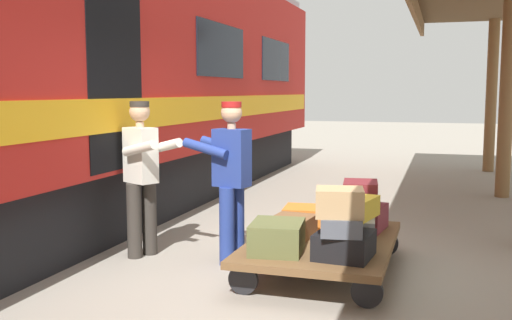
{
  "coord_description": "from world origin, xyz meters",
  "views": [
    {
      "loc": [
        -1.21,
        5.7,
        1.81
      ],
      "look_at": [
        0.5,
        0.31,
        1.15
      ],
      "focal_mm": 41.51,
      "sensor_mm": 36.0,
      "label": 1
    }
  ],
  "objects_px": {
    "suitcase_orange_carryall": "(305,216)",
    "suitcase_olive_duffel": "(277,237)",
    "train_car": "(2,69)",
    "suitcase_yellow_case": "(357,208)",
    "suitcase_slate_roller": "(342,224)",
    "suitcase_black_hardshell": "(344,245)",
    "suitcase_maroon_trunk": "(360,193)",
    "suitcase_tan_vintage": "(340,202)",
    "porter_in_overalls": "(230,176)",
    "porter_by_door": "(142,173)",
    "luggage_cart": "(322,244)",
    "suitcase_burgundy_valise": "(362,217)",
    "suitcase_gray_aluminum": "(354,230)",
    "suitcase_brown_leather": "(292,227)"
  },
  "relations": [
    {
      "from": "suitcase_yellow_case",
      "to": "luggage_cart",
      "type": "bearing_deg",
      "value": 3.32
    },
    {
      "from": "suitcase_burgundy_valise",
      "to": "train_car",
      "type": "bearing_deg",
      "value": 7.8
    },
    {
      "from": "luggage_cart",
      "to": "suitcase_olive_duffel",
      "type": "bearing_deg",
      "value": 61.85
    },
    {
      "from": "porter_in_overalls",
      "to": "suitcase_burgundy_valise",
      "type": "bearing_deg",
      "value": -158.77
    },
    {
      "from": "suitcase_brown_leather",
      "to": "suitcase_olive_duffel",
      "type": "bearing_deg",
      "value": 90.0
    },
    {
      "from": "suitcase_slate_roller",
      "to": "suitcase_black_hardshell",
      "type": "bearing_deg",
      "value": -115.4
    },
    {
      "from": "train_car",
      "to": "suitcase_olive_duffel",
      "type": "xyz_separation_m",
      "value": [
        -3.48,
        0.59,
        -1.58
      ]
    },
    {
      "from": "suitcase_burgundy_valise",
      "to": "luggage_cart",
      "type": "bearing_deg",
      "value": 61.85
    },
    {
      "from": "suitcase_black_hardshell",
      "to": "porter_by_door",
      "type": "height_order",
      "value": "porter_by_door"
    },
    {
      "from": "suitcase_maroon_trunk",
      "to": "porter_by_door",
      "type": "bearing_deg",
      "value": 14.62
    },
    {
      "from": "luggage_cart",
      "to": "suitcase_yellow_case",
      "type": "xyz_separation_m",
      "value": [
        -0.34,
        -0.02,
        0.38
      ]
    },
    {
      "from": "suitcase_black_hardshell",
      "to": "suitcase_brown_leather",
      "type": "distance_m",
      "value": 0.84
    },
    {
      "from": "suitcase_burgundy_valise",
      "to": "suitcase_yellow_case",
      "type": "height_order",
      "value": "suitcase_yellow_case"
    },
    {
      "from": "suitcase_slate_roller",
      "to": "suitcase_tan_vintage",
      "type": "xyz_separation_m",
      "value": [
        0.02,
        0.02,
        0.2
      ]
    },
    {
      "from": "luggage_cart",
      "to": "porter_in_overalls",
      "type": "distance_m",
      "value": 1.18
    },
    {
      "from": "train_car",
      "to": "suitcase_brown_leather",
      "type": "xyz_separation_m",
      "value": [
        -3.48,
        0.01,
        -1.61
      ]
    },
    {
      "from": "suitcase_yellow_case",
      "to": "train_car",
      "type": "bearing_deg",
      "value": 0.06
    },
    {
      "from": "suitcase_brown_leather",
      "to": "suitcase_burgundy_valise",
      "type": "bearing_deg",
      "value": -136.94
    },
    {
      "from": "suitcase_black_hardshell",
      "to": "suitcase_tan_vintage",
      "type": "bearing_deg",
      "value": 58.26
    },
    {
      "from": "train_car",
      "to": "porter_in_overalls",
      "type": "bearing_deg",
      "value": -178.91
    },
    {
      "from": "suitcase_orange_carryall",
      "to": "suitcase_yellow_case",
      "type": "relative_size",
      "value": 0.89
    },
    {
      "from": "suitcase_burgundy_valise",
      "to": "suitcase_tan_vintage",
      "type": "height_order",
      "value": "suitcase_tan_vintage"
    },
    {
      "from": "suitcase_black_hardshell",
      "to": "suitcase_orange_carryall",
      "type": "height_order",
      "value": "suitcase_black_hardshell"
    },
    {
      "from": "suitcase_yellow_case",
      "to": "porter_by_door",
      "type": "relative_size",
      "value": 0.3
    },
    {
      "from": "suitcase_gray_aluminum",
      "to": "suitcase_olive_duffel",
      "type": "bearing_deg",
      "value": 43.06
    },
    {
      "from": "train_car",
      "to": "suitcase_burgundy_valise",
      "type": "distance_m",
      "value": 4.43
    },
    {
      "from": "suitcase_burgundy_valise",
      "to": "suitcase_slate_roller",
      "type": "xyz_separation_m",
      "value": [
        0.02,
        1.19,
        0.18
      ]
    },
    {
      "from": "suitcase_slate_roller",
      "to": "suitcase_tan_vintage",
      "type": "height_order",
      "value": "suitcase_tan_vintage"
    },
    {
      "from": "suitcase_burgundy_valise",
      "to": "suitcase_yellow_case",
      "type": "xyz_separation_m",
      "value": [
        -0.03,
        0.56,
        0.21
      ]
    },
    {
      "from": "suitcase_yellow_case",
      "to": "porter_by_door",
      "type": "xyz_separation_m",
      "value": [
        2.33,
        0.02,
        0.25
      ]
    },
    {
      "from": "suitcase_orange_carryall",
      "to": "suitcase_olive_duffel",
      "type": "bearing_deg",
      "value": 90.0
    },
    {
      "from": "suitcase_black_hardshell",
      "to": "porter_by_door",
      "type": "distance_m",
      "value": 2.42
    },
    {
      "from": "suitcase_orange_carryall",
      "to": "suitcase_maroon_trunk",
      "type": "relative_size",
      "value": 0.97
    },
    {
      "from": "luggage_cart",
      "to": "suitcase_orange_carryall",
      "type": "height_order",
      "value": "suitcase_orange_carryall"
    },
    {
      "from": "suitcase_orange_carryall",
      "to": "suitcase_maroon_trunk",
      "type": "distance_m",
      "value": 0.66
    },
    {
      "from": "suitcase_black_hardshell",
      "to": "suitcase_orange_carryall",
      "type": "distance_m",
      "value": 1.31
    },
    {
      "from": "suitcase_orange_carryall",
      "to": "suitcase_tan_vintage",
      "type": "xyz_separation_m",
      "value": [
        -0.58,
        1.21,
        0.4
      ]
    },
    {
      "from": "train_car",
      "to": "luggage_cart",
      "type": "xyz_separation_m",
      "value": [
        -3.79,
        0.01,
        -1.77
      ]
    },
    {
      "from": "suitcase_slate_roller",
      "to": "suitcase_orange_carryall",
      "type": "bearing_deg",
      "value": -63.2
    },
    {
      "from": "suitcase_orange_carryall",
      "to": "suitcase_burgundy_valise",
      "type": "height_order",
      "value": "suitcase_burgundy_valise"
    },
    {
      "from": "suitcase_orange_carryall",
      "to": "suitcase_olive_duffel",
      "type": "xyz_separation_m",
      "value": [
        0.0,
        1.15,
        0.04
      ]
    },
    {
      "from": "suitcase_brown_leather",
      "to": "suitcase_orange_carryall",
      "type": "distance_m",
      "value": 0.58
    },
    {
      "from": "train_car",
      "to": "suitcase_yellow_case",
      "type": "xyz_separation_m",
      "value": [
        -4.12,
        -0.0,
        -1.38
      ]
    },
    {
      "from": "train_car",
      "to": "suitcase_yellow_case",
      "type": "relative_size",
      "value": 35.93
    },
    {
      "from": "suitcase_olive_duffel",
      "to": "suitcase_burgundy_valise",
      "type": "height_order",
      "value": "suitcase_olive_duffel"
    },
    {
      "from": "porter_in_overalls",
      "to": "porter_by_door",
      "type": "distance_m",
      "value": 1.0
    },
    {
      "from": "suitcase_brown_leather",
      "to": "suitcase_tan_vintage",
      "type": "distance_m",
      "value": 0.95
    },
    {
      "from": "suitcase_slate_roller",
      "to": "porter_in_overalls",
      "type": "xyz_separation_m",
      "value": [
        1.29,
        -0.68,
        0.28
      ]
    },
    {
      "from": "suitcase_orange_carryall",
      "to": "suitcase_burgundy_valise",
      "type": "bearing_deg",
      "value": 180.0
    },
    {
      "from": "porter_in_overalls",
      "to": "suitcase_maroon_trunk",
      "type": "bearing_deg",
      "value": -157.76
    }
  ]
}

